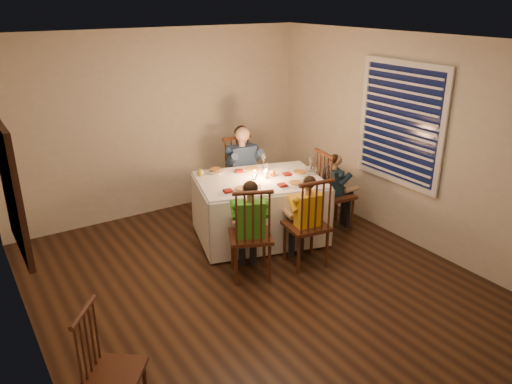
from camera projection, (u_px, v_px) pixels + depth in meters
ground at (255, 283)px, 5.58m from camera, size 5.00×5.00×0.00m
wall_left at (17, 224)px, 3.96m from camera, size 0.02×5.00×2.60m
wall_right at (406, 141)px, 6.23m from camera, size 0.02×5.00×2.60m
wall_back at (160, 124)px, 7.05m from camera, size 4.50×0.02×2.60m
ceiling at (255, 41)px, 4.62m from camera, size 5.00×5.00×0.00m
dining_table at (259, 196)px, 6.41m from camera, size 1.82×1.52×0.79m
chair_adult at (243, 213)px, 7.36m from camera, size 0.51×0.49×1.12m
chair_near_left at (251, 275)px, 5.73m from camera, size 0.60×0.59×1.12m
chair_near_right at (305, 263)px, 5.98m from camera, size 0.52×0.51×1.12m
chair_end at (332, 228)px, 6.89m from camera, size 0.49×0.51×1.12m
adult at (243, 213)px, 7.36m from camera, size 0.54×0.50×1.31m
child_green at (251, 275)px, 5.73m from camera, size 0.53×0.51×1.16m
child_yellow at (305, 263)px, 5.98m from camera, size 0.43×0.41×1.12m
child_teal at (332, 228)px, 6.89m from camera, size 0.36×0.39×1.06m
setting_adult at (252, 170)px, 6.62m from camera, size 0.32×0.32×0.02m
setting_green at (243, 190)px, 5.95m from camera, size 0.32×0.32×0.02m
setting_yellow at (296, 184)px, 6.13m from camera, size 0.32×0.32×0.02m
setting_teal at (300, 173)px, 6.51m from camera, size 0.32×0.32×0.02m
candle_left at (255, 176)px, 6.29m from camera, size 0.06×0.06×0.10m
candle_right at (266, 174)px, 6.33m from camera, size 0.06×0.06×0.10m
squash at (200, 173)px, 6.41m from camera, size 0.09×0.09×0.09m
orange_fruit at (272, 173)px, 6.41m from camera, size 0.08×0.08×0.08m
serving_bowl at (216, 172)px, 6.51m from camera, size 0.27×0.27×0.05m
wall_mirror at (11, 188)px, 4.14m from camera, size 0.06×0.95×1.15m
window_blinds at (400, 124)px, 6.21m from camera, size 0.07×1.34×1.54m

